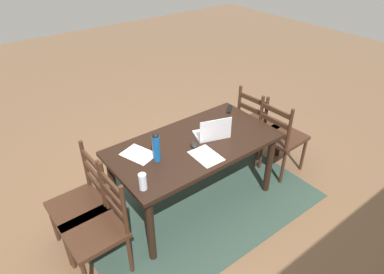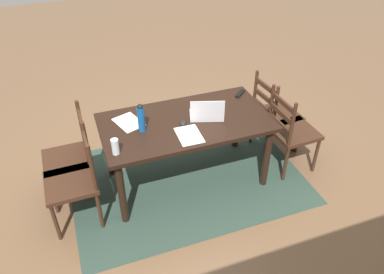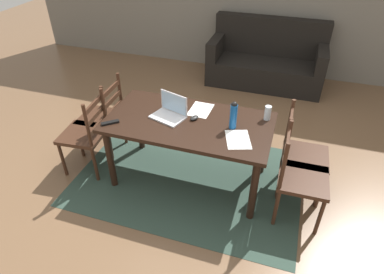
{
  "view_description": "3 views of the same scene",
  "coord_description": "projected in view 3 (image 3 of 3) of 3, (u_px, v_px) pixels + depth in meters",
  "views": [
    {
      "loc": [
        1.63,
        2.09,
        2.54
      ],
      "look_at": [
        -0.08,
        -0.15,
        0.7
      ],
      "focal_mm": 31.52,
      "sensor_mm": 36.0,
      "label": 1
    },
    {
      "loc": [
        0.96,
        2.82,
        2.75
      ],
      "look_at": [
        -0.02,
        0.12,
        0.63
      ],
      "focal_mm": 35.21,
      "sensor_mm": 36.0,
      "label": 2
    },
    {
      "loc": [
        0.87,
        -2.58,
        2.5
      ],
      "look_at": [
        0.01,
        0.08,
        0.5
      ],
      "focal_mm": 31.09,
      "sensor_mm": 36.0,
      "label": 3
    }
  ],
  "objects": [
    {
      "name": "paper_stack_left",
      "position": [
        201.0,
        110.0,
        3.4
      ],
      "size": [
        0.22,
        0.3,
        0.0
      ],
      "primitive_type": "cube",
      "rotation": [
        0.0,
        0.0,
        -0.03
      ],
      "color": "white",
      "rests_on": "dining_table"
    },
    {
      "name": "chair_right_near",
      "position": [
        299.0,
        177.0,
        2.99
      ],
      "size": [
        0.45,
        0.45,
        0.95
      ],
      "color": "#3D2316",
      "rests_on": "ground"
    },
    {
      "name": "dining_table",
      "position": [
        189.0,
        129.0,
        3.29
      ],
      "size": [
        1.62,
        0.86,
        0.74
      ],
      "color": "black",
      "rests_on": "ground"
    },
    {
      "name": "laptop",
      "position": [
        170.0,
        111.0,
        3.28
      ],
      "size": [
        0.37,
        0.31,
        0.23
      ],
      "color": "silver",
      "rests_on": "dining_table"
    },
    {
      "name": "chair_left_near",
      "position": [
        86.0,
        134.0,
        3.55
      ],
      "size": [
        0.48,
        0.48,
        0.95
      ],
      "color": "#3D2316",
      "rests_on": "ground"
    },
    {
      "name": "chair_left_far",
      "position": [
        103.0,
        118.0,
        3.81
      ],
      "size": [
        0.46,
        0.46,
        0.95
      ],
      "color": "#3D2316",
      "rests_on": "ground"
    },
    {
      "name": "computer_mouse",
      "position": [
        194.0,
        118.0,
        3.25
      ],
      "size": [
        0.1,
        0.12,
        0.03
      ],
      "primitive_type": "ellipsoid",
      "rotation": [
        0.0,
        0.0,
        -0.42
      ],
      "color": "black",
      "rests_on": "dining_table"
    },
    {
      "name": "area_rug",
      "position": [
        189.0,
        177.0,
        3.67
      ],
      "size": [
        2.39,
        1.66,
        0.01
      ],
      "primitive_type": "cube",
      "color": "#2D4238",
      "rests_on": "ground"
    },
    {
      "name": "tv_remote",
      "position": [
        110.0,
        123.0,
        3.19
      ],
      "size": [
        0.16,
        0.14,
        0.02
      ],
      "primitive_type": "cube",
      "rotation": [
        0.0,
        0.0,
        2.28
      ],
      "color": "black",
      "rests_on": "dining_table"
    },
    {
      "name": "drinking_glass",
      "position": [
        268.0,
        113.0,
        3.22
      ],
      "size": [
        0.06,
        0.06,
        0.14
      ],
      "primitive_type": "cylinder",
      "color": "silver",
      "rests_on": "dining_table"
    },
    {
      "name": "couch",
      "position": [
        266.0,
        61.0,
        5.4
      ],
      "size": [
        1.8,
        0.8,
        1.0
      ],
      "color": "black",
      "rests_on": "ground"
    },
    {
      "name": "chair_right_far",
      "position": [
        301.0,
        155.0,
        3.26
      ],
      "size": [
        0.45,
        0.45,
        0.95
      ],
      "color": "#3D2316",
      "rests_on": "ground"
    },
    {
      "name": "paper_stack_right",
      "position": [
        238.0,
        139.0,
        2.98
      ],
      "size": [
        0.29,
        0.35,
        0.0
      ],
      "primitive_type": "cube",
      "rotation": [
        0.0,
        0.0,
        0.33
      ],
      "color": "white",
      "rests_on": "dining_table"
    },
    {
      "name": "water_bottle",
      "position": [
        233.0,
        115.0,
        3.06
      ],
      "size": [
        0.07,
        0.07,
        0.28
      ],
      "color": "#145199",
      "rests_on": "dining_table"
    },
    {
      "name": "ground_plane",
      "position": [
        189.0,
        177.0,
        3.67
      ],
      "size": [
        14.0,
        14.0,
        0.0
      ],
      "primitive_type": "plane",
      "color": "brown"
    }
  ]
}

